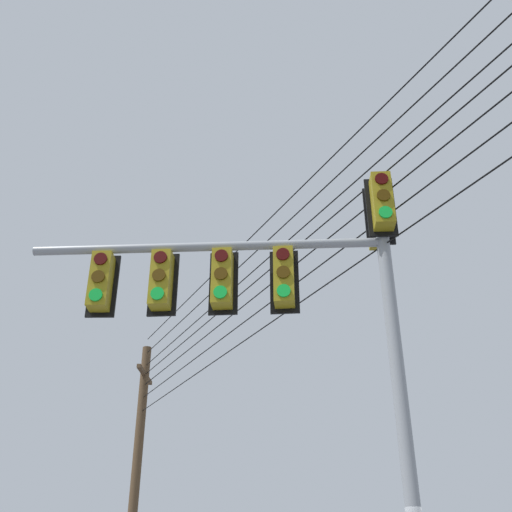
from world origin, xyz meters
The scene contains 3 objects.
signal_mast_assembly centered at (0.63, -2.47, 5.36)m, with size 1.15×5.65×7.32m.
utility_pole_wooden centered at (-10.83, -6.00, 4.38)m, with size 2.00×0.29×8.51m.
overhead_wire_span centered at (1.96, -0.48, 7.38)m, with size 25.59×11.06×2.84m.
Camera 1 is at (8.73, -3.34, 1.78)m, focal length 42.34 mm.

